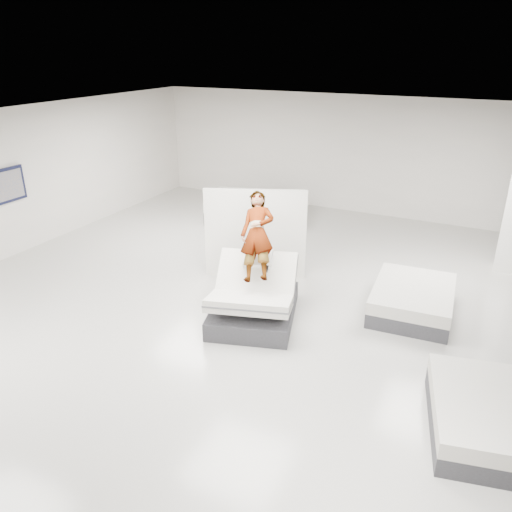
% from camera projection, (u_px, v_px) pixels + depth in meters
% --- Properties ---
extents(room, '(14.00, 14.04, 3.20)m').
position_uv_depth(room, '(236.00, 237.00, 7.92)').
color(room, '#B2B0A8').
rests_on(room, ground).
extents(hero_bed, '(1.83, 2.13, 1.15)m').
position_uv_depth(hero_bed, '(254.00, 300.00, 8.59)').
color(hero_bed, '#3B3C41').
rests_on(hero_bed, floor).
extents(person, '(1.00, 1.60, 1.35)m').
position_uv_depth(person, '(257.00, 250.00, 8.56)').
color(person, slate).
rests_on(person, hero_bed).
extents(remote, '(0.09, 0.15, 0.08)m').
position_uv_depth(remote, '(267.00, 269.00, 8.28)').
color(remote, black).
rests_on(remote, person).
extents(divider_panel, '(1.91, 0.86, 1.84)m').
position_uv_depth(divider_panel, '(255.00, 234.00, 9.96)').
color(divider_panel, white).
rests_on(divider_panel, floor).
extents(flat_bed_right_far, '(1.45, 1.87, 0.49)m').
position_uv_depth(flat_bed_right_far, '(412.00, 300.00, 8.84)').
color(flat_bed_right_far, '#3B3C41').
rests_on(flat_bed_right_far, floor).
extents(flat_bed_right_near, '(1.65, 1.99, 0.48)m').
position_uv_depth(flat_bed_right_near, '(488.00, 417.00, 6.07)').
color(flat_bed_right_near, '#3B3C41').
rests_on(flat_bed_right_near, floor).
extents(flat_bed_left_far, '(2.65, 2.26, 0.63)m').
position_uv_depth(flat_bed_left_far, '(252.00, 207.00, 13.60)').
color(flat_bed_left_far, '#3B3C41').
rests_on(flat_bed_left_far, floor).
extents(wall_poster, '(0.06, 0.95, 0.75)m').
position_uv_depth(wall_poster, '(6.00, 186.00, 10.76)').
color(wall_poster, black).
rests_on(wall_poster, wall_left).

